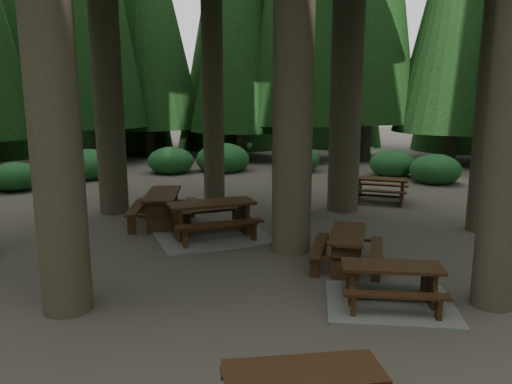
{
  "coord_description": "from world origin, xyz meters",
  "views": [
    {
      "loc": [
        0.53,
        -10.26,
        3.41
      ],
      "look_at": [
        -0.01,
        1.14,
        1.1
      ],
      "focal_mm": 35.0,
      "sensor_mm": 36.0,
      "label": 1
    }
  ],
  "objects_px": {
    "picnic_table_a": "(390,292)",
    "picnic_table_c": "(212,225)",
    "picnic_table_b": "(163,204)",
    "picnic_table_d": "(380,186)",
    "picnic_table_f": "(347,244)"
  },
  "relations": [
    {
      "from": "picnic_table_d",
      "to": "picnic_table_c",
      "type": "bearing_deg",
      "value": -121.7
    },
    {
      "from": "picnic_table_a",
      "to": "picnic_table_f",
      "type": "relative_size",
      "value": 1.13
    },
    {
      "from": "picnic_table_b",
      "to": "picnic_table_d",
      "type": "height_order",
      "value": "picnic_table_b"
    },
    {
      "from": "picnic_table_c",
      "to": "picnic_table_f",
      "type": "height_order",
      "value": "picnic_table_c"
    },
    {
      "from": "picnic_table_a",
      "to": "picnic_table_b",
      "type": "xyz_separation_m",
      "value": [
        -4.81,
        4.73,
        0.35
      ]
    },
    {
      "from": "picnic_table_a",
      "to": "picnic_table_b",
      "type": "distance_m",
      "value": 6.75
    },
    {
      "from": "picnic_table_a",
      "to": "picnic_table_d",
      "type": "height_order",
      "value": "picnic_table_d"
    },
    {
      "from": "picnic_table_c",
      "to": "picnic_table_d",
      "type": "relative_size",
      "value": 1.58
    },
    {
      "from": "picnic_table_a",
      "to": "picnic_table_c",
      "type": "relative_size",
      "value": 0.67
    },
    {
      "from": "picnic_table_a",
      "to": "picnic_table_b",
      "type": "relative_size",
      "value": 1.0
    },
    {
      "from": "picnic_table_d",
      "to": "picnic_table_f",
      "type": "height_order",
      "value": "picnic_table_d"
    },
    {
      "from": "picnic_table_a",
      "to": "picnic_table_f",
      "type": "bearing_deg",
      "value": 109.05
    },
    {
      "from": "picnic_table_c",
      "to": "picnic_table_d",
      "type": "xyz_separation_m",
      "value": [
        4.76,
        4.24,
        0.18
      ]
    },
    {
      "from": "picnic_table_d",
      "to": "picnic_table_f",
      "type": "distance_m",
      "value": 6.45
    },
    {
      "from": "picnic_table_a",
      "to": "picnic_table_c",
      "type": "height_order",
      "value": "picnic_table_c"
    }
  ]
}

